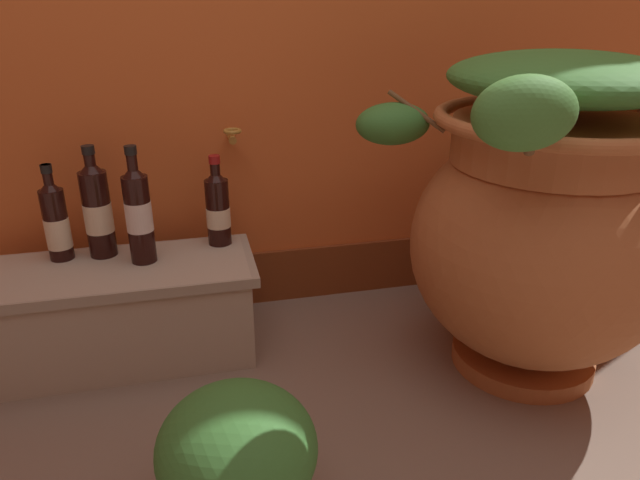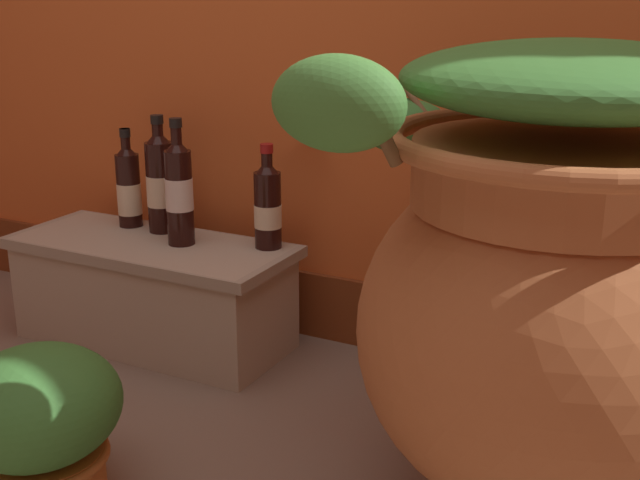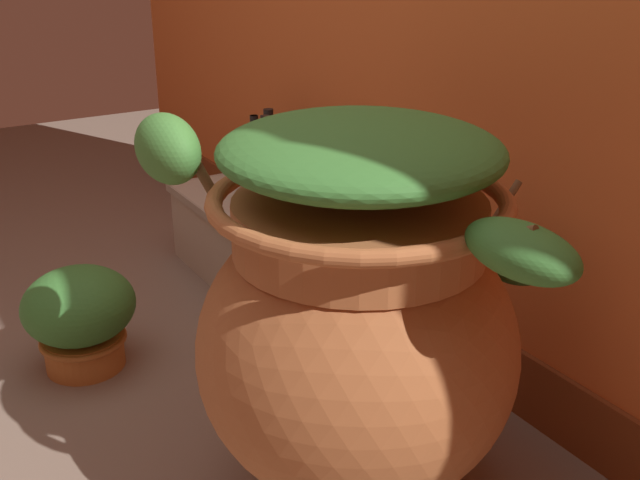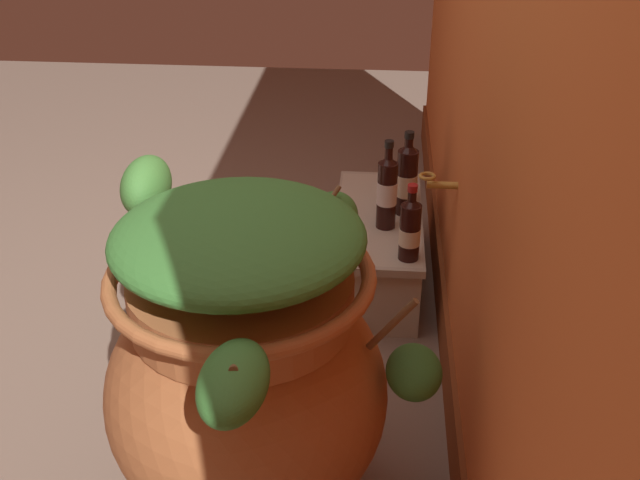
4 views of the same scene
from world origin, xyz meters
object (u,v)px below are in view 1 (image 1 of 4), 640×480
wine_bottle_back (218,206)px  potted_shrub (238,461)px  wine_bottle_left (56,221)px  terracotta_urn (542,219)px  wine_bottle_middle (97,208)px  wine_bottle_right (138,212)px

wine_bottle_back → potted_shrub: wine_bottle_back is taller
wine_bottle_back → potted_shrub: size_ratio=0.85×
wine_bottle_left → terracotta_urn: bearing=-17.6°
wine_bottle_left → wine_bottle_back: wine_bottle_left is taller
wine_bottle_middle → wine_bottle_right: bearing=-31.9°
terracotta_urn → wine_bottle_left: size_ratio=3.44×
wine_bottle_left → wine_bottle_right: size_ratio=0.83×
wine_bottle_left → wine_bottle_middle: (0.12, -0.00, 0.03)m
wine_bottle_middle → wine_bottle_right: size_ratio=0.97×
terracotta_urn → wine_bottle_back: terracotta_urn is taller
wine_bottle_right → wine_bottle_back: bearing=19.8°
wine_bottle_middle → wine_bottle_back: (0.35, 0.01, -0.03)m
wine_bottle_left → potted_shrub: 0.95m
wine_bottle_right → terracotta_urn: bearing=-17.6°
terracotta_urn → potted_shrub: 1.01m
wine_bottle_back → potted_shrub: bearing=-92.6°
potted_shrub → wine_bottle_middle: bearing=111.1°
terracotta_urn → wine_bottle_middle: size_ratio=2.96×
terracotta_urn → potted_shrub: size_ratio=2.98×
wine_bottle_middle → wine_bottle_right: wine_bottle_right is taller
terracotta_urn → wine_bottle_left: (-1.31, 0.42, -0.04)m
terracotta_urn → wine_bottle_right: bearing=162.4°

